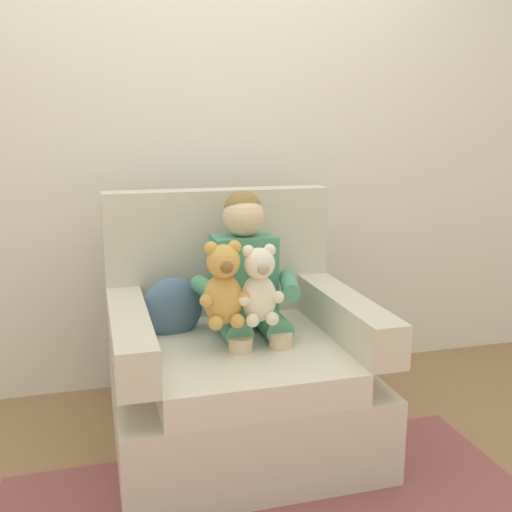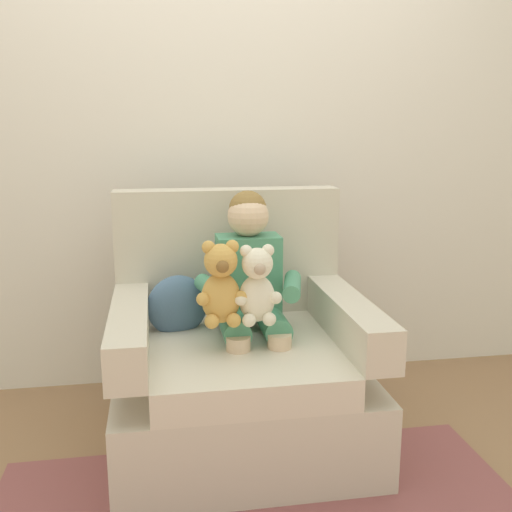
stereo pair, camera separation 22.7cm
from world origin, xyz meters
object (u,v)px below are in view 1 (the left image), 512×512
Objects in this scene: plush_cream at (259,287)px; throw_pillow at (173,308)px; plush_honey at (223,286)px; armchair at (237,368)px; seated_child at (248,283)px.

plush_cream is 0.44m from throw_pillow.
armchair is at bearing 64.48° from plush_honey.
plush_cream is (-0.01, -0.20, 0.04)m from seated_child.
seated_child is (0.06, 0.03, 0.35)m from armchair.
armchair reaches higher than throw_pillow.
plush_cream is 0.94× the size of plush_honey.
plush_cream is at bearing -45.66° from throw_pillow.
plush_honey is 1.23× the size of throw_pillow.
plush_honey is at bearing -62.00° from throw_pillow.
seated_child is at bearing 25.99° from armchair.
seated_child is 0.20m from plush_cream.
plush_honey reaches higher than plush_cream.
plush_honey is (-0.09, -0.16, 0.40)m from armchair.
throw_pillow is at bearing 144.77° from plush_cream.
armchair is 3.19× the size of plush_honey.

